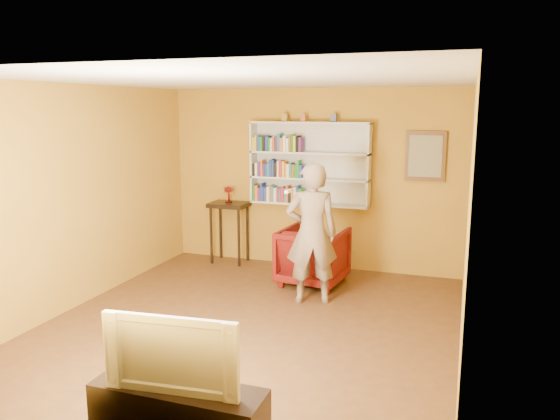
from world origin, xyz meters
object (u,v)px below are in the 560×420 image
object	(u,v)px
bookshelf	(311,164)
ruby_lustre	(229,191)
console_table	(229,213)
television	(176,350)
tv_cabinet	(179,416)
person	(312,233)
armchair	(313,256)

from	to	relation	value
bookshelf	ruby_lustre	world-z (taller)	bookshelf
console_table	ruby_lustre	world-z (taller)	ruby_lustre
bookshelf	television	bearing A→B (deg)	-85.62
tv_cabinet	bookshelf	bearing A→B (deg)	94.38
person	tv_cabinet	distance (m)	3.26
console_table	armchair	xyz separation A→B (m)	(1.54, -0.61, -0.40)
ruby_lustre	tv_cabinet	size ratio (longest dim) A/B	0.20
armchair	television	size ratio (longest dim) A/B	0.88
bookshelf	armchair	bearing A→B (deg)	-70.81
console_table	tv_cabinet	world-z (taller)	console_table
ruby_lustre	television	xyz separation A→B (m)	(1.63, -4.50, -0.40)
bookshelf	console_table	bearing A→B (deg)	-172.85
bookshelf	console_table	xyz separation A→B (m)	(-1.27, -0.16, -0.80)
tv_cabinet	television	distance (m)	0.51
armchair	tv_cabinet	size ratio (longest dim) A/B	0.68
bookshelf	tv_cabinet	bearing A→B (deg)	-85.62
bookshelf	tv_cabinet	distance (m)	4.87
television	tv_cabinet	bearing A→B (deg)	0.00
person	television	bearing A→B (deg)	68.69
console_table	armchair	world-z (taller)	console_table
tv_cabinet	armchair	bearing A→B (deg)	91.29
console_table	television	size ratio (longest dim) A/B	0.97
bookshelf	person	distance (m)	1.69
television	console_table	bearing A→B (deg)	104.45
bookshelf	armchair	size ratio (longest dim) A/B	2.07
console_table	person	world-z (taller)	person
ruby_lustre	television	world-z (taller)	ruby_lustre
tv_cabinet	television	xyz separation A→B (m)	(0.00, 0.00, 0.51)
ruby_lustre	person	world-z (taller)	person
bookshelf	ruby_lustre	xyz separation A→B (m)	(-1.27, -0.16, -0.45)
ruby_lustre	television	distance (m)	4.80
bookshelf	person	bearing A→B (deg)	-73.27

